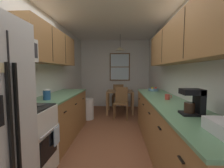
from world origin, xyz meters
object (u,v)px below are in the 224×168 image
stove_range (25,142)px  dining_table (120,95)px  fruit_bowl (153,89)px  trash_bin (88,109)px  dining_chair_far (118,95)px  mug_by_coffeemaker (167,97)px  storage_canister (47,95)px  microwave_over_range (11,48)px  coffee_maker (194,101)px  dining_chair_near (121,101)px

stove_range → dining_table: stove_range is taller
fruit_bowl → stove_range: bearing=-136.7°
trash_bin → dining_chair_far: bearing=57.3°
stove_range → mug_by_coffeemaker: (2.01, 0.78, 0.47)m
dining_table → trash_bin: 1.20m
dining_table → storage_canister: 2.85m
microwave_over_range → fruit_bowl: 2.94m
microwave_over_range → coffee_maker: microwave_over_range is taller
stove_range → dining_table: 3.41m
microwave_over_range → dining_table: (1.32, 3.19, -1.05)m
stove_range → coffee_maker: bearing=-3.8°
stove_range → fruit_bowl: size_ratio=4.68×
dining_chair_far → trash_bin: (-0.83, -1.30, -0.20)m
dining_chair_near → storage_canister: size_ratio=5.23×
storage_canister → mug_by_coffeemaker: 2.02m
mug_by_coffeemaker → stove_range: bearing=-158.9°
microwave_over_range → coffee_maker: size_ratio=2.00×
stove_range → coffee_maker: 2.10m
dining_table → trash_bin: bearing=-141.5°
storage_canister → coffee_maker: size_ratio=0.61×
dining_table → fruit_bowl: fruit_bowl is taller
dining_table → fruit_bowl: size_ratio=3.65×
microwave_over_range → dining_chair_near: 3.16m
storage_canister → coffee_maker: 2.17m
dining_table → storage_canister: bearing=-115.4°
coffee_maker → fruit_bowl: bearing=90.1°
stove_range → mug_by_coffeemaker: 2.21m
dining_table → stove_range: bearing=-110.7°
storage_canister → fruit_bowl: bearing=31.9°
stove_range → microwave_over_range: (-0.11, 0.00, 1.18)m
microwave_over_range → mug_by_coffeemaker: bearing=20.1°
mug_by_coffeemaker → fruit_bowl: size_ratio=0.50×
microwave_over_range → trash_bin: bearing=80.6°
microwave_over_range → mug_by_coffeemaker: microwave_over_range is taller
dining_table → dining_chair_far: size_ratio=0.95×
dining_table → storage_canister: (-1.21, -2.55, 0.38)m
fruit_bowl → trash_bin: bearing=161.8°
microwave_over_range → dining_table: microwave_over_range is taller
storage_canister → fruit_bowl: storage_canister is taller
microwave_over_range → dining_table: 3.60m
stove_range → coffee_maker: (2.02, -0.13, 0.58)m
fruit_bowl → dining_chair_near: bearing=137.0°
storage_canister → microwave_over_range: bearing=-99.6°
coffee_maker → fruit_bowl: (-0.00, 2.03, -0.11)m
trash_bin → mug_by_coffeemaker: size_ratio=5.04×
dining_chair_far → mug_by_coffeemaker: size_ratio=7.65×
microwave_over_range → dining_chair_far: microwave_over_range is taller
dining_chair_far → mug_by_coffeemaker: (0.88, -2.98, 0.44)m
dining_table → dining_chair_far: bearing=97.7°
coffee_maker → fruit_bowl: 2.04m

